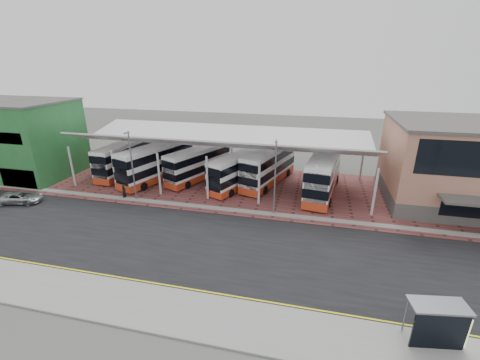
{
  "coord_description": "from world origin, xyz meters",
  "views": [
    {
      "loc": [
        5.55,
        -23.97,
        15.43
      ],
      "look_at": [
        -1.86,
        7.24,
        3.21
      ],
      "focal_mm": 24.0,
      "sensor_mm": 36.0,
      "label": 1
    }
  ],
  "objects": [
    {
      "name": "ground",
      "position": [
        0.0,
        0.0,
        0.0
      ],
      "size": [
        140.0,
        140.0,
        0.0
      ],
      "primitive_type": "plane",
      "color": "#4D4F49"
    },
    {
      "name": "road",
      "position": [
        0.0,
        -1.0,
        0.01
      ],
      "size": [
        120.0,
        14.0,
        0.02
      ],
      "primitive_type": "cube",
      "color": "black",
      "rests_on": "ground"
    },
    {
      "name": "forecourt",
      "position": [
        2.0,
        13.0,
        0.03
      ],
      "size": [
        72.0,
        16.0,
        0.06
      ],
      "primitive_type": "cube",
      "color": "brown",
      "rests_on": "ground"
    },
    {
      "name": "sidewalk",
      "position": [
        0.0,
        -9.0,
        0.07
      ],
      "size": [
        120.0,
        4.0,
        0.14
      ],
      "primitive_type": "cube",
      "color": "gray",
      "rests_on": "ground"
    },
    {
      "name": "north_kerb",
      "position": [
        0.0,
        6.2,
        0.07
      ],
      "size": [
        120.0,
        0.8,
        0.14
      ],
      "primitive_type": "cube",
      "color": "gray",
      "rests_on": "ground"
    },
    {
      "name": "yellow_line_near",
      "position": [
        0.0,
        -7.0,
        0.03
      ],
      "size": [
        120.0,
        0.12,
        0.01
      ],
      "primitive_type": "cube",
      "color": "#F4F013",
      "rests_on": "road"
    },
    {
      "name": "yellow_line_far",
      "position": [
        0.0,
        -6.7,
        0.03
      ],
      "size": [
        120.0,
        0.12,
        0.01
      ],
      "primitive_type": "cube",
      "color": "#F4F013",
      "rests_on": "road"
    },
    {
      "name": "canopy",
      "position": [
        -6.0,
        13.94,
        5.8
      ],
      "size": [
        37.0,
        11.63,
        7.07
      ],
      "color": "silver",
      "rests_on": "ground"
    },
    {
      "name": "terminal",
      "position": [
        23.0,
        13.92,
        4.66
      ],
      "size": [
        18.4,
        14.4,
        9.25
      ],
      "color": "#4D4B48",
      "rests_on": "ground"
    },
    {
      "name": "shop_green",
      "position": [
        -30.0,
        10.97,
        5.12
      ],
      "size": [
        6.4,
        10.2,
        10.22
      ],
      "color": "#2B7437",
      "rests_on": "ground"
    },
    {
      "name": "shop_cream",
      "position": [
        -36.5,
        10.97,
        5.12
      ],
      "size": [
        6.4,
        10.2,
        10.22
      ],
      "color": "beige",
      "rests_on": "ground"
    },
    {
      "name": "lamp_west",
      "position": [
        -14.0,
        6.27,
        4.36
      ],
      "size": [
        0.16,
        0.9,
        8.07
      ],
      "color": "slate",
      "rests_on": "ground"
    },
    {
      "name": "lamp_east",
      "position": [
        2.0,
        6.27,
        4.36
      ],
      "size": [
        0.16,
        0.9,
        8.07
      ],
      "color": "slate",
      "rests_on": "ground"
    },
    {
      "name": "bus_0",
      "position": [
        -20.09,
        14.3,
        2.29
      ],
      "size": [
        3.27,
        11.01,
        4.48
      ],
      "rotation": [
        0.0,
        0.0,
        -0.07
      ],
      "color": "white",
      "rests_on": "forecourt"
    },
    {
      "name": "bus_1",
      "position": [
        -14.58,
        12.92,
        2.42
      ],
      "size": [
        6.27,
        11.76,
        4.75
      ],
      "rotation": [
        0.0,
        0.0,
        -0.33
      ],
      "color": "white",
      "rests_on": "forecourt"
    },
    {
      "name": "bus_2",
      "position": [
        -9.25,
        14.35,
        2.19
      ],
      "size": [
        6.33,
        10.47,
        4.28
      ],
      "rotation": [
        0.0,
        0.0,
        -0.41
      ],
      "color": "white",
      "rests_on": "forecourt"
    },
    {
      "name": "bus_3",
      "position": [
        -3.34,
        13.12,
        2.17
      ],
      "size": [
        6.13,
        10.42,
        4.24
      ],
      "rotation": [
        0.0,
        0.0,
        -0.39
      ],
      "color": "white",
      "rests_on": "forecourt"
    },
    {
      "name": "bus_4",
      "position": [
        0.08,
        15.15,
        2.36
      ],
      "size": [
        5.79,
        11.52,
        4.64
      ],
      "rotation": [
        0.0,
        0.0,
        -0.3
      ],
      "color": "white",
      "rests_on": "forecourt"
    },
    {
      "name": "bus_5",
      "position": [
        6.94,
        13.37,
        2.51
      ],
      "size": [
        4.44,
        12.21,
        4.92
      ],
      "rotation": [
        0.0,
        0.0,
        -0.14
      ],
      "color": "white",
      "rests_on": "forecourt"
    },
    {
      "name": "silver_car",
      "position": [
        -26.36,
        2.61,
        0.65
      ],
      "size": [
        4.93,
        3.21,
        1.26
      ],
      "primitive_type": "imported",
      "rotation": [
        0.0,
        0.0,
        1.84
      ],
      "color": "#A2A6AA",
      "rests_on": "road"
    },
    {
      "name": "pedestrian",
      "position": [
        -15.53,
        6.36,
        0.87
      ],
      "size": [
        0.4,
        0.6,
        1.62
      ],
      "primitive_type": "imported",
      "rotation": [
        0.0,
        0.0,
        1.56
      ],
      "color": "black",
      "rests_on": "forecourt"
    },
    {
      "name": "suitcase",
      "position": [
        -15.65,
        6.5,
        0.33
      ],
      "size": [
        0.31,
        0.22,
        0.53
      ],
      "primitive_type": "cube",
      "color": "black",
      "rests_on": "forecourt"
    },
    {
      "name": "bus_shelter",
      "position": [
        13.36,
        -7.92,
        1.72
      ],
      "size": [
        3.34,
        1.93,
        2.54
      ],
      "rotation": [
        0.0,
        0.0,
        0.16
      ],
      "color": "black",
      "rests_on": "sidewalk"
    }
  ]
}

